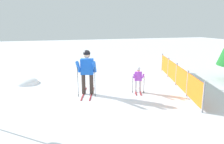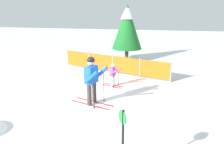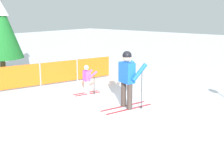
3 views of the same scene
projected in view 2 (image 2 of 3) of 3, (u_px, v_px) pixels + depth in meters
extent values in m
plane|color=white|center=(89.00, 106.00, 7.96)|extent=(60.00, 60.00, 0.00)
cube|color=maroon|center=(94.00, 102.00, 8.26)|extent=(1.62, 0.55, 0.02)
cube|color=maroon|center=(90.00, 105.00, 7.99)|extent=(1.62, 0.55, 0.02)
cylinder|color=#3F332D|center=(94.00, 92.00, 8.14)|extent=(0.16, 0.16, 0.80)
cylinder|color=#3F332D|center=(89.00, 94.00, 7.88)|extent=(0.16, 0.16, 0.80)
cube|color=blue|center=(91.00, 75.00, 7.81)|extent=(0.42, 0.56, 0.62)
cylinder|color=blue|center=(101.00, 72.00, 7.95)|extent=(0.56, 0.29, 0.53)
cylinder|color=blue|center=(92.00, 77.00, 7.43)|extent=(0.56, 0.29, 0.53)
sphere|color=#D8AD8C|center=(91.00, 62.00, 7.68)|extent=(0.27, 0.27, 0.27)
sphere|color=black|center=(91.00, 60.00, 7.67)|extent=(0.28, 0.28, 0.28)
cylinder|color=black|center=(104.00, 87.00, 8.08)|extent=(0.02, 0.02, 1.24)
cylinder|color=black|center=(104.00, 101.00, 8.23)|extent=(0.07, 0.07, 0.01)
cylinder|color=black|center=(94.00, 92.00, 7.53)|extent=(0.02, 0.02, 1.24)
cylinder|color=black|center=(94.00, 107.00, 7.69)|extent=(0.07, 0.07, 0.01)
cube|color=maroon|center=(114.00, 85.00, 10.05)|extent=(0.95, 0.37, 0.02)
cube|color=maroon|center=(112.00, 86.00, 9.90)|extent=(0.95, 0.37, 0.02)
cylinder|color=silver|center=(114.00, 80.00, 9.99)|extent=(0.09, 0.09, 0.47)
cylinder|color=silver|center=(112.00, 81.00, 9.83)|extent=(0.09, 0.09, 0.47)
cube|color=#B24CD8|center=(113.00, 72.00, 9.79)|extent=(0.25, 0.33, 0.37)
cylinder|color=#B24CD8|center=(118.00, 70.00, 9.85)|extent=(0.36, 0.19, 0.26)
cylinder|color=#B24CD8|center=(114.00, 72.00, 9.55)|extent=(0.36, 0.19, 0.26)
sphere|color=#D8AD8C|center=(113.00, 66.00, 9.72)|extent=(0.16, 0.16, 0.16)
sphere|color=white|center=(113.00, 65.00, 9.71)|extent=(0.16, 0.16, 0.16)
cylinder|color=black|center=(119.00, 78.00, 9.97)|extent=(0.02, 0.02, 0.73)
cylinder|color=black|center=(119.00, 84.00, 10.06)|extent=(0.07, 0.07, 0.01)
cylinder|color=black|center=(114.00, 80.00, 9.60)|extent=(0.02, 0.02, 0.73)
cylinder|color=black|center=(114.00, 87.00, 9.68)|extent=(0.07, 0.07, 0.01)
cylinder|color=gray|center=(68.00, 57.00, 13.48)|extent=(0.06, 0.06, 1.03)
cylinder|color=gray|center=(89.00, 60.00, 12.70)|extent=(0.06, 0.06, 1.03)
cylinder|color=gray|center=(113.00, 64.00, 11.91)|extent=(0.06, 0.06, 1.03)
cylinder|color=gray|center=(140.00, 67.00, 11.12)|extent=(0.06, 0.06, 1.03)
cylinder|color=gray|center=(171.00, 72.00, 10.34)|extent=(0.06, 0.06, 1.03)
cube|color=orange|center=(78.00, 59.00, 13.09)|extent=(1.54, 0.54, 0.86)
cube|color=orange|center=(100.00, 62.00, 12.30)|extent=(1.54, 0.54, 0.86)
cube|color=orange|center=(126.00, 65.00, 11.52)|extent=(1.54, 0.54, 0.86)
cube|color=orange|center=(155.00, 70.00, 10.73)|extent=(1.54, 0.54, 0.86)
cylinder|color=#4C3823|center=(127.00, 54.00, 14.95)|extent=(0.25, 0.25, 0.79)
cone|color=#1C6D28|center=(127.00, 27.00, 14.43)|extent=(2.00, 2.00, 2.93)
cone|color=white|center=(127.00, 12.00, 14.17)|extent=(0.90, 0.90, 0.88)
cylinder|color=green|center=(122.00, 117.00, 4.16)|extent=(0.19, 0.23, 0.28)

